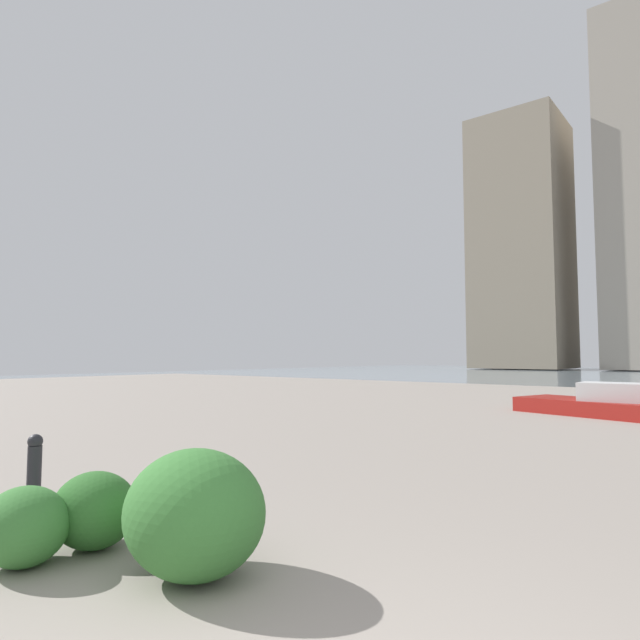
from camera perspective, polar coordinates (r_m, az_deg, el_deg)
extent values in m
cube|color=gray|center=(70.23, 20.99, 7.65)|extent=(10.23, 10.67, 30.46)
cylinder|color=#232328|center=(5.59, -28.61, -15.32)|extent=(0.12, 0.12, 0.67)
sphere|color=#232328|center=(5.53, -28.48, -11.49)|extent=(0.13, 0.13, 0.13)
ellipsoid|color=#387533|center=(3.88, -13.41, -19.69)|extent=(1.01, 0.91, 0.86)
ellipsoid|color=#2D6628|center=(4.69, -23.25, -18.40)|extent=(0.69, 0.62, 0.58)
ellipsoid|color=#387533|center=(4.54, -29.40, -18.90)|extent=(0.65, 0.59, 0.55)
cube|color=maroon|center=(14.80, 29.81, -8.66)|extent=(5.12, 2.90, 0.50)
cube|color=silver|center=(14.76, 29.75, -6.92)|extent=(1.75, 1.00, 0.50)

